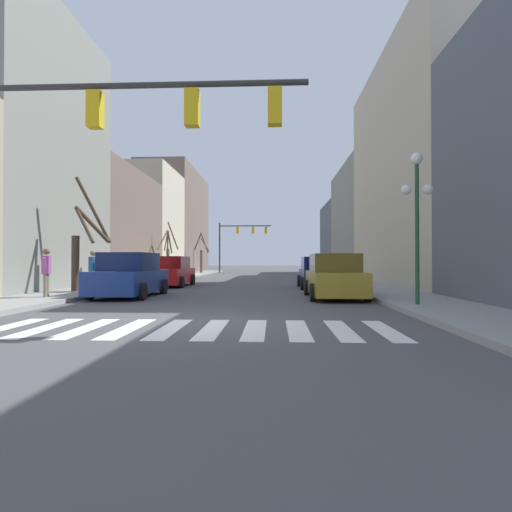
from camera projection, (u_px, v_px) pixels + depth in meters
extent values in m
plane|color=#4C4C4F|center=(199.00, 322.00, 9.35)|extent=(240.00, 240.00, 0.00)
cube|color=gray|center=(491.00, 321.00, 9.05)|extent=(2.78, 90.00, 0.15)
cube|color=gray|center=(10.00, 152.00, 19.33)|extent=(6.00, 9.46, 13.42)
cube|color=#66564C|center=(101.00, 226.00, 29.59)|extent=(6.00, 11.17, 8.10)
cube|color=#BCB299|center=(145.00, 223.00, 39.54)|extent=(6.00, 8.72, 10.49)
cube|color=#66564C|center=(175.00, 222.00, 51.89)|extent=(6.00, 15.97, 12.98)
cube|color=#BCB299|center=(431.00, 170.00, 23.54)|extent=(6.00, 15.41, 13.61)
cube|color=gray|center=(373.00, 222.00, 37.46)|extent=(6.00, 12.49, 10.23)
cube|color=#515B66|center=(350.00, 239.00, 49.01)|extent=(6.00, 10.67, 8.42)
cube|color=white|center=(5.00, 327.00, 8.60)|extent=(0.45, 2.60, 0.01)
cube|color=white|center=(46.00, 328.00, 8.56)|extent=(0.45, 2.60, 0.01)
cube|color=white|center=(87.00, 328.00, 8.52)|extent=(0.45, 2.60, 0.01)
cube|color=white|center=(128.00, 328.00, 8.48)|extent=(0.45, 2.60, 0.01)
cube|color=white|center=(170.00, 329.00, 8.44)|extent=(0.45, 2.60, 0.01)
cube|color=white|center=(212.00, 329.00, 8.40)|extent=(0.45, 2.60, 0.01)
cube|color=white|center=(255.00, 329.00, 8.36)|extent=(0.45, 2.60, 0.01)
cube|color=white|center=(298.00, 330.00, 8.32)|extent=(0.45, 2.60, 0.01)
cube|color=white|center=(341.00, 330.00, 8.28)|extent=(0.45, 2.60, 0.01)
cube|color=white|center=(385.00, 330.00, 8.24)|extent=(0.45, 2.60, 0.01)
cylinder|color=#2D2D2D|center=(143.00, 85.00, 9.17)|extent=(7.56, 0.14, 0.14)
cube|color=yellow|center=(95.00, 110.00, 9.22)|extent=(0.32, 0.28, 0.84)
cube|color=yellow|center=(192.00, 108.00, 9.12)|extent=(0.32, 0.28, 0.84)
cube|color=yellow|center=(275.00, 107.00, 9.03)|extent=(0.32, 0.28, 0.84)
cylinder|color=#2D2D2D|center=(220.00, 248.00, 49.84)|extent=(0.18, 0.18, 6.24)
cylinder|color=#2D2D2D|center=(245.00, 226.00, 49.73)|extent=(6.44, 0.14, 0.14)
cube|color=yellow|center=(238.00, 230.00, 49.77)|extent=(0.32, 0.28, 0.84)
cube|color=yellow|center=(253.00, 230.00, 49.68)|extent=(0.32, 0.28, 0.84)
cube|color=yellow|center=(266.00, 230.00, 49.61)|extent=(0.32, 0.28, 0.84)
cylinder|color=#1E4C2D|center=(417.00, 234.00, 11.88)|extent=(0.12, 0.12, 4.17)
sphere|color=white|center=(417.00, 159.00, 11.91)|extent=(0.36, 0.36, 0.36)
sphere|color=white|center=(406.00, 190.00, 11.91)|extent=(0.31, 0.31, 0.31)
sphere|color=white|center=(428.00, 190.00, 11.88)|extent=(0.31, 0.31, 0.31)
cube|color=#A38423|center=(334.00, 283.00, 15.44)|extent=(1.87, 4.36, 0.85)
cube|color=#594813|center=(334.00, 263.00, 15.45)|extent=(1.72, 2.27, 0.69)
cylinder|color=black|center=(307.00, 287.00, 16.83)|extent=(0.22, 0.64, 0.64)
cylinder|color=black|center=(352.00, 288.00, 16.74)|extent=(0.22, 0.64, 0.64)
cylinder|color=black|center=(313.00, 292.00, 14.13)|extent=(0.22, 0.64, 0.64)
cylinder|color=black|center=(368.00, 293.00, 14.04)|extent=(0.22, 0.64, 0.64)
cube|color=navy|center=(318.00, 277.00, 21.18)|extent=(1.83, 4.28, 0.82)
cube|color=#0E1C46|center=(318.00, 263.00, 21.19)|extent=(1.68, 2.22, 0.67)
cylinder|color=black|center=(299.00, 281.00, 22.55)|extent=(0.22, 0.64, 0.64)
cylinder|color=black|center=(332.00, 281.00, 22.46)|extent=(0.22, 0.64, 0.64)
cylinder|color=black|center=(303.00, 283.00, 19.90)|extent=(0.22, 0.64, 0.64)
cylinder|color=black|center=(340.00, 283.00, 19.81)|extent=(0.22, 0.64, 0.64)
cube|color=navy|center=(130.00, 281.00, 16.07)|extent=(1.93, 4.55, 0.88)
cube|color=#0E1C46|center=(130.00, 262.00, 16.08)|extent=(1.78, 2.37, 0.72)
cylinder|color=black|center=(119.00, 286.00, 17.52)|extent=(0.22, 0.64, 0.64)
cylinder|color=black|center=(164.00, 287.00, 17.43)|extent=(0.22, 0.64, 0.64)
cylinder|color=black|center=(90.00, 291.00, 14.70)|extent=(0.22, 0.64, 0.64)
cylinder|color=black|center=(142.00, 291.00, 14.61)|extent=(0.22, 0.64, 0.64)
cube|color=red|center=(171.00, 276.00, 22.75)|extent=(1.83, 4.69, 0.84)
cube|color=maroon|center=(171.00, 262.00, 22.76)|extent=(1.69, 2.44, 0.69)
cylinder|color=black|center=(162.00, 279.00, 24.24)|extent=(0.22, 0.64, 0.64)
cylinder|color=black|center=(193.00, 279.00, 24.15)|extent=(0.22, 0.64, 0.64)
cylinder|color=black|center=(147.00, 282.00, 21.33)|extent=(0.22, 0.64, 0.64)
cylinder|color=black|center=(181.00, 282.00, 21.25)|extent=(0.22, 0.64, 0.64)
cylinder|color=#282D47|center=(95.00, 282.00, 16.73)|extent=(0.12, 0.12, 0.82)
cylinder|color=#282D47|center=(91.00, 282.00, 16.93)|extent=(0.12, 0.12, 0.82)
cube|color=#235693|center=(93.00, 264.00, 16.84)|extent=(0.45, 0.43, 0.65)
sphere|color=#8C664C|center=(93.00, 253.00, 16.85)|extent=(0.23, 0.23, 0.23)
cylinder|color=#235693|center=(96.00, 265.00, 16.68)|extent=(0.27, 0.25, 0.63)
cylinder|color=#235693|center=(91.00, 265.00, 17.00)|extent=(0.27, 0.25, 0.63)
cylinder|color=#282D47|center=(102.00, 278.00, 20.64)|extent=(0.12, 0.12, 0.83)
cylinder|color=#282D47|center=(96.00, 278.00, 20.42)|extent=(0.12, 0.12, 0.83)
cube|color=#9E4C93|center=(99.00, 264.00, 20.54)|extent=(0.43, 0.46, 0.65)
sphere|color=brown|center=(99.00, 254.00, 20.55)|extent=(0.23, 0.23, 0.23)
cylinder|color=#9E4C93|center=(103.00, 264.00, 20.71)|extent=(0.25, 0.28, 0.63)
cylinder|color=#9E4C93|center=(94.00, 265.00, 20.37)|extent=(0.25, 0.28, 0.63)
cylinder|color=#7A705B|center=(125.00, 277.00, 21.89)|extent=(0.12, 0.12, 0.84)
cylinder|color=#7A705B|center=(127.00, 277.00, 22.19)|extent=(0.12, 0.12, 0.84)
cube|color=red|center=(126.00, 263.00, 22.05)|extent=(0.24, 0.42, 0.66)
sphere|color=brown|center=(126.00, 254.00, 22.05)|extent=(0.24, 0.24, 0.24)
cylinder|color=red|center=(125.00, 264.00, 21.81)|extent=(0.10, 0.29, 0.64)
cylinder|color=red|center=(128.00, 264.00, 22.28)|extent=(0.10, 0.29, 0.64)
cylinder|color=#7A705B|center=(47.00, 285.00, 14.46)|extent=(0.12, 0.12, 0.83)
cylinder|color=#7A705B|center=(45.00, 286.00, 14.17)|extent=(0.12, 0.12, 0.83)
cube|color=#9E4C93|center=(46.00, 265.00, 14.32)|extent=(0.34, 0.46, 0.65)
sphere|color=brown|center=(47.00, 251.00, 14.33)|extent=(0.23, 0.23, 0.23)
cylinder|color=#9E4C93|center=(48.00, 266.00, 14.55)|extent=(0.17, 0.30, 0.63)
cylinder|color=#9E4C93|center=(45.00, 266.00, 14.10)|extent=(0.17, 0.30, 0.63)
cylinder|color=#473828|center=(75.00, 263.00, 16.99)|extent=(0.32, 0.32, 2.37)
cylinder|color=#473828|center=(94.00, 211.00, 17.56)|extent=(1.16, 1.28, 2.85)
cylinder|color=#473828|center=(92.00, 224.00, 17.15)|extent=(1.43, 0.54, 1.61)
cylinder|color=#473828|center=(84.00, 225.00, 16.76)|extent=(1.11, 0.62, 1.62)
cylinder|color=brown|center=(201.00, 261.00, 44.59)|extent=(0.29, 0.29, 2.52)
cylinder|color=brown|center=(198.00, 241.00, 44.37)|extent=(0.81, 0.69, 2.04)
cylinder|color=brown|center=(205.00, 244.00, 44.96)|extent=(0.77, 0.85, 2.18)
cylinder|color=brown|center=(205.00, 245.00, 44.49)|extent=(1.04, 0.33, 1.55)
cylinder|color=brown|center=(168.00, 263.00, 32.46)|extent=(0.26, 0.26, 2.30)
cylinder|color=brown|center=(173.00, 236.00, 32.68)|extent=(0.83, 0.53, 2.28)
cylinder|color=brown|center=(166.00, 242.00, 32.94)|extent=(0.61, 0.99, 1.48)
cylinder|color=brown|center=(170.00, 242.00, 33.34)|extent=(0.26, 1.82, 1.87)
cylinder|color=brown|center=(168.00, 241.00, 33.04)|extent=(0.43, 1.21, 1.78)
cylinder|color=brown|center=(163.00, 240.00, 31.76)|extent=(0.49, 1.57, 1.70)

